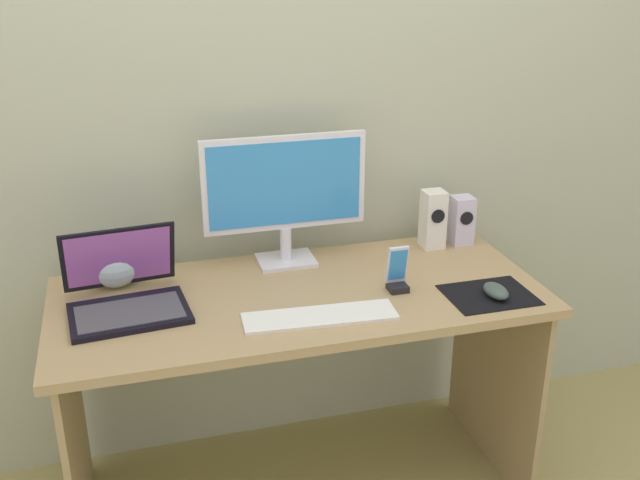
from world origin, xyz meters
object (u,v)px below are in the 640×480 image
object	(u,v)px
fishbowl	(114,263)
mouse	(496,291)
speaker_near_monitor	(433,219)
speaker_right	(462,220)
phone_in_dock	(397,275)
laptop	(126,294)
keyboard_external	(320,317)
monitor	(285,192)

from	to	relation	value
fishbowl	mouse	distance (m)	1.12
fishbowl	speaker_near_monitor	bearing A→B (deg)	1.08
speaker_right	phone_in_dock	distance (m)	0.44
speaker_right	mouse	world-z (taller)	speaker_right
speaker_near_monitor	laptop	size ratio (longest dim) A/B	0.57
mouse	speaker_near_monitor	bearing A→B (deg)	91.99
speaker_right	speaker_near_monitor	bearing A→B (deg)	179.97
laptop	speaker_right	bearing A→B (deg)	9.53
keyboard_external	mouse	world-z (taller)	mouse
mouse	keyboard_external	bearing A→B (deg)	177.17
laptop	phone_in_dock	xyz separation A→B (m)	(0.77, -0.09, 0.00)
monitor	speaker_right	bearing A→B (deg)	-0.50
speaker_right	laptop	world-z (taller)	laptop
speaker_near_monitor	monitor	bearing A→B (deg)	179.40
monitor	speaker_near_monitor	size ratio (longest dim) A/B	2.63
speaker_near_monitor	mouse	distance (m)	0.41
speaker_right	monitor	bearing A→B (deg)	179.50
monitor	speaker_right	world-z (taller)	monitor
monitor	speaker_right	xyz separation A→B (m)	(0.61, -0.01, -0.15)
speaker_right	keyboard_external	size ratio (longest dim) A/B	0.39
monitor	keyboard_external	distance (m)	0.46
speaker_right	laptop	distance (m)	1.13
speaker_right	fishbowl	size ratio (longest dim) A/B	1.10
laptop	mouse	distance (m)	1.05
mouse	phone_in_dock	size ratio (longest dim) A/B	0.72
fishbowl	mouse	world-z (taller)	fishbowl
phone_in_dock	monitor	bearing A→B (deg)	133.09
speaker_near_monitor	keyboard_external	bearing A→B (deg)	-142.18
phone_in_dock	mouse	bearing A→B (deg)	-26.14
keyboard_external	phone_in_dock	bearing A→B (deg)	25.84
monitor	fishbowl	bearing A→B (deg)	-177.31
keyboard_external	laptop	bearing A→B (deg)	161.93
speaker_right	phone_in_dock	size ratio (longest dim) A/B	1.19
monitor	keyboard_external	xyz separation A→B (m)	(0.00, -0.39, -0.23)
speaker_near_monitor	mouse	xyz separation A→B (m)	(0.02, -0.41, -0.08)
phone_in_dock	speaker_right	bearing A→B (deg)	39.57
speaker_near_monitor	phone_in_dock	xyz separation A→B (m)	(-0.23, -0.28, -0.05)
speaker_near_monitor	mouse	world-z (taller)	speaker_near_monitor
keyboard_external	speaker_right	bearing A→B (deg)	36.46
keyboard_external	monitor	bearing A→B (deg)	93.97
speaker_right	laptop	bearing A→B (deg)	-170.47
fishbowl	phone_in_dock	world-z (taller)	fishbowl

